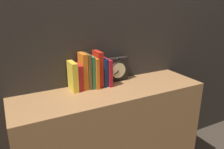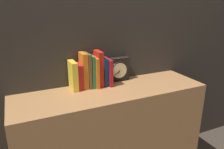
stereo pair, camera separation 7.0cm
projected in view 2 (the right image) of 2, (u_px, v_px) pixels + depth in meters
name	position (u px, v px, depth m)	size (l,w,h in m)	color
wall_back	(99.00, 12.00, 1.54)	(6.00, 0.05, 2.60)	#2D2823
bookshelf	(112.00, 139.00, 1.63)	(1.35, 0.40, 0.78)	#A87547
clock	(118.00, 69.00, 1.66)	(0.18, 0.07, 0.19)	black
book_slot0_yellow	(73.00, 76.00, 1.49)	(0.04, 0.13, 0.20)	gold
book_slot1_red	(78.00, 76.00, 1.51)	(0.04, 0.12, 0.18)	#B01E1D
book_slot2_orange	(84.00, 70.00, 1.52)	(0.04, 0.11, 0.25)	orange
book_slot3_brown	(88.00, 70.00, 1.53)	(0.02, 0.12, 0.25)	brown
book_slot4_green	(91.00, 71.00, 1.54)	(0.02, 0.13, 0.23)	#2B7440
book_slot5_orange	(95.00, 72.00, 1.55)	(0.02, 0.14, 0.22)	orange
book_slot6_red	(99.00, 68.00, 1.56)	(0.04, 0.12, 0.25)	red
book_slot7_navy	(104.00, 71.00, 1.58)	(0.03, 0.13, 0.20)	navy
book_slot8_red	(108.00, 72.00, 1.59)	(0.02, 0.14, 0.20)	#AE1421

